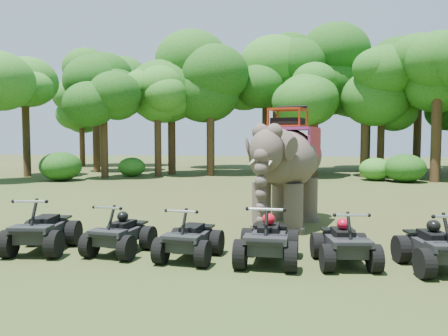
{
  "coord_description": "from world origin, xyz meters",
  "views": [
    {
      "loc": [
        1.97,
        -11.99,
        2.83
      ],
      "look_at": [
        0.0,
        1.2,
        1.9
      ],
      "focal_mm": 35.0,
      "sensor_mm": 36.0,
      "label": 1
    }
  ],
  "objects_px": {
    "atv_3": "(268,233)",
    "atv_4": "(344,237)",
    "atv_1": "(120,228)",
    "elephant": "(287,166)",
    "atv_0": "(42,224)",
    "atv_5": "(437,240)",
    "atv_2": "(190,232)"
  },
  "relations": [
    {
      "from": "atv_0",
      "to": "atv_5",
      "type": "relative_size",
      "value": 1.06
    },
    {
      "from": "elephant",
      "to": "atv_0",
      "type": "relative_size",
      "value": 2.46
    },
    {
      "from": "atv_2",
      "to": "atv_4",
      "type": "relative_size",
      "value": 1.0
    },
    {
      "from": "elephant",
      "to": "atv_5",
      "type": "height_order",
      "value": "elephant"
    },
    {
      "from": "elephant",
      "to": "atv_0",
      "type": "height_order",
      "value": "elephant"
    },
    {
      "from": "atv_0",
      "to": "atv_4",
      "type": "distance_m",
      "value": 7.3
    },
    {
      "from": "atv_0",
      "to": "atv_4",
      "type": "height_order",
      "value": "atv_0"
    },
    {
      "from": "atv_1",
      "to": "atv_3",
      "type": "relative_size",
      "value": 0.91
    },
    {
      "from": "atv_2",
      "to": "atv_0",
      "type": "bearing_deg",
      "value": -175.31
    },
    {
      "from": "elephant",
      "to": "atv_3",
      "type": "relative_size",
      "value": 2.5
    },
    {
      "from": "atv_1",
      "to": "atv_4",
      "type": "relative_size",
      "value": 0.99
    },
    {
      "from": "atv_2",
      "to": "atv_5",
      "type": "distance_m",
      "value": 5.4
    },
    {
      "from": "atv_1",
      "to": "atv_2",
      "type": "xyz_separation_m",
      "value": [
        1.81,
        -0.25,
        0.0
      ]
    },
    {
      "from": "atv_0",
      "to": "atv_2",
      "type": "height_order",
      "value": "atv_0"
    },
    {
      "from": "atv_1",
      "to": "atv_5",
      "type": "relative_size",
      "value": 0.96
    },
    {
      "from": "elephant",
      "to": "atv_2",
      "type": "distance_m",
      "value": 5.06
    },
    {
      "from": "atv_3",
      "to": "atv_0",
      "type": "bearing_deg",
      "value": -179.79
    },
    {
      "from": "atv_4",
      "to": "elephant",
      "type": "bearing_deg",
      "value": 99.32
    },
    {
      "from": "atv_3",
      "to": "atv_2",
      "type": "bearing_deg",
      "value": -179.54
    },
    {
      "from": "atv_3",
      "to": "atv_4",
      "type": "height_order",
      "value": "atv_3"
    },
    {
      "from": "elephant",
      "to": "atv_3",
      "type": "height_order",
      "value": "elephant"
    },
    {
      "from": "elephant",
      "to": "atv_1",
      "type": "relative_size",
      "value": 2.73
    },
    {
      "from": "atv_0",
      "to": "atv_1",
      "type": "bearing_deg",
      "value": -3.29
    },
    {
      "from": "atv_4",
      "to": "atv_0",
      "type": "bearing_deg",
      "value": 171.8
    },
    {
      "from": "atv_1",
      "to": "elephant",
      "type": "bearing_deg",
      "value": 54.31
    },
    {
      "from": "elephant",
      "to": "atv_3",
      "type": "bearing_deg",
      "value": -78.8
    },
    {
      "from": "atv_0",
      "to": "atv_2",
      "type": "xyz_separation_m",
      "value": [
        3.79,
        -0.14,
        -0.07
      ]
    },
    {
      "from": "atv_0",
      "to": "atv_2",
      "type": "bearing_deg",
      "value": -8.55
    },
    {
      "from": "atv_0",
      "to": "elephant",
      "type": "bearing_deg",
      "value": 28.76
    },
    {
      "from": "atv_3",
      "to": "atv_4",
      "type": "distance_m",
      "value": 1.7
    },
    {
      "from": "atv_4",
      "to": "atv_5",
      "type": "xyz_separation_m",
      "value": [
        1.9,
        -0.12,
        0.03
      ]
    },
    {
      "from": "atv_3",
      "to": "atv_5",
      "type": "xyz_separation_m",
      "value": [
        3.59,
        -0.01,
        -0.03
      ]
    }
  ]
}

